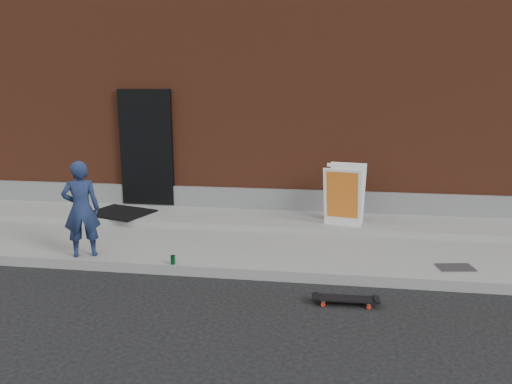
% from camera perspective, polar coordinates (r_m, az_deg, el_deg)
% --- Properties ---
extents(ground, '(80.00, 80.00, 0.00)m').
position_cam_1_polar(ground, '(6.90, -0.06, -10.07)').
color(ground, black).
rests_on(ground, ground).
extents(sidewalk, '(20.00, 3.00, 0.15)m').
position_cam_1_polar(sidewalk, '(8.27, 1.51, -5.67)').
color(sidewalk, gray).
rests_on(sidewalk, ground).
extents(apron, '(20.00, 1.20, 0.10)m').
position_cam_1_polar(apron, '(9.09, 2.22, -3.19)').
color(apron, gray).
rests_on(apron, sidewalk).
extents(building, '(20.00, 8.10, 5.00)m').
position_cam_1_polar(building, '(13.34, 4.54, 11.71)').
color(building, brown).
rests_on(building, ground).
extents(child, '(0.61, 0.52, 1.41)m').
position_cam_1_polar(child, '(7.61, -19.35, -1.85)').
color(child, '#1B294D').
rests_on(child, sidewalk).
extents(skateboard, '(0.79, 0.22, 0.09)m').
position_cam_1_polar(skateboard, '(6.26, 10.20, -11.96)').
color(skateboard, red).
rests_on(skateboard, ground).
extents(pizza_sign, '(0.75, 0.84, 1.05)m').
position_cam_1_polar(pizza_sign, '(8.63, 10.06, -0.29)').
color(pizza_sign, white).
rests_on(pizza_sign, apron).
extents(soda_can, '(0.07, 0.07, 0.13)m').
position_cam_1_polar(soda_can, '(7.13, -9.47, -7.66)').
color(soda_can, '#187B36').
rests_on(soda_can, sidewalk).
extents(doormat, '(1.29, 1.16, 0.03)m').
position_cam_1_polar(doormat, '(9.67, -15.25, -2.28)').
color(doormat, black).
rests_on(doormat, apron).
extents(utility_plate, '(0.53, 0.39, 0.01)m').
position_cam_1_polar(utility_plate, '(7.43, 21.85, -8.02)').
color(utility_plate, '#56575C').
rests_on(utility_plate, sidewalk).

